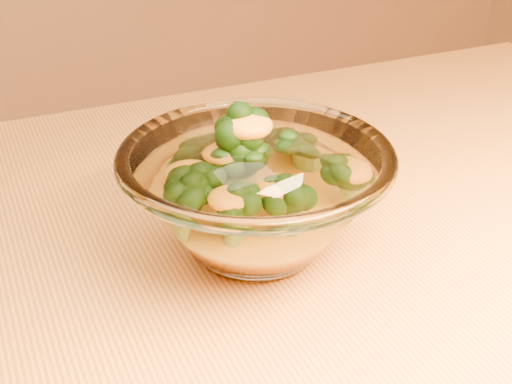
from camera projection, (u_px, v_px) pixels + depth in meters
table at (268, 355)px, 0.65m from camera, size 1.20×0.80×0.75m
glass_bowl at (256, 197)px, 0.59m from camera, size 0.23×0.23×0.10m
cheese_sauce at (256, 219)px, 0.60m from camera, size 0.13×0.13×0.04m
broccoli_heap at (249, 173)px, 0.59m from camera, size 0.15×0.13×0.09m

